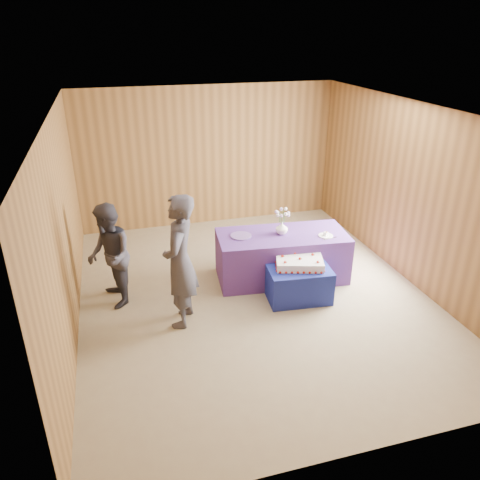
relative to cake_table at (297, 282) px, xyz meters
name	(u,v)px	position (x,y,z in m)	size (l,w,h in m)	color
ground	(253,295)	(-0.61, 0.22, -0.25)	(6.00, 6.00, 0.00)	gray
room_shell	(255,179)	(-0.61, 0.22, 1.55)	(5.04, 6.04, 2.72)	brown
cake_table	(297,282)	(0.00, 0.00, 0.00)	(0.90, 0.70, 0.50)	#1A1F94
serving_table	(282,256)	(-0.02, 0.62, 0.12)	(2.00, 0.90, 0.75)	#492F83
sheet_cake	(299,262)	(0.02, 0.01, 0.31)	(0.80, 0.65, 0.16)	white
vase	(282,228)	(-0.03, 0.64, 0.60)	(0.19, 0.19, 0.20)	white
flower_spray	(282,213)	(-0.03, 0.64, 0.85)	(0.23, 0.24, 0.18)	#27612A
platter	(241,236)	(-0.66, 0.72, 0.51)	(0.32, 0.32, 0.02)	#6D51A2
plate	(326,236)	(0.59, 0.38, 0.51)	(0.22, 0.22, 0.01)	white
cake_slice	(326,234)	(0.59, 0.38, 0.54)	(0.08, 0.07, 0.07)	white
knife	(330,238)	(0.61, 0.28, 0.50)	(0.26, 0.02, 0.00)	#B6B6BA
guest_left	(180,262)	(-1.73, -0.17, 0.66)	(0.66, 0.44, 1.82)	#37363F
guest_right	(110,256)	(-2.61, 0.56, 0.51)	(0.74, 0.57, 1.51)	#33323C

